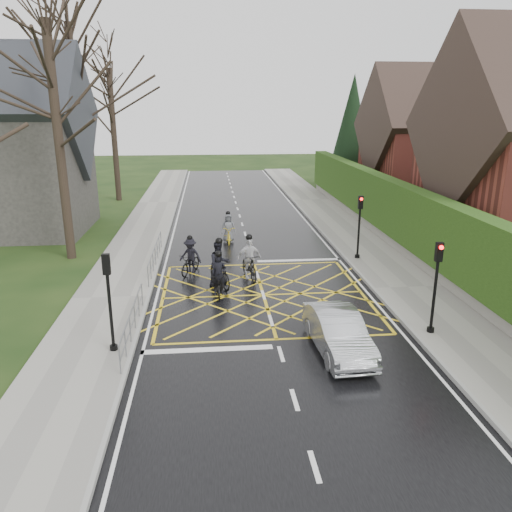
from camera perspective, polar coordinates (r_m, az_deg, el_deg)
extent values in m
plane|color=black|center=(20.13, 0.84, -4.49)|extent=(120.00, 120.00, 0.00)
cube|color=black|center=(20.13, 0.84, -4.48)|extent=(9.00, 80.00, 0.01)
cube|color=gray|center=(21.56, 16.93, -3.56)|extent=(3.00, 80.00, 0.15)
cube|color=gray|center=(20.38, -16.24, -4.70)|extent=(3.00, 80.00, 0.15)
cube|color=slate|center=(27.42, 15.75, 1.47)|extent=(0.50, 38.00, 0.70)
cube|color=#1B370F|center=(27.03, 16.05, 5.05)|extent=(0.90, 38.00, 2.80)
cube|color=maroon|center=(40.54, 19.41, 9.79)|extent=(9.00, 8.00, 6.00)
cube|color=#2F221C|center=(40.33, 19.82, 13.87)|extent=(9.80, 8.80, 8.80)
cube|color=maroon|center=(41.53, 23.72, 17.13)|extent=(0.70, 0.70, 1.60)
cylinder|color=black|center=(46.92, 10.60, 8.33)|extent=(0.50, 0.50, 1.20)
cone|color=black|center=(46.50, 10.90, 13.70)|extent=(4.60, 4.60, 10.00)
cube|color=#2D2B28|center=(32.92, -26.01, 8.50)|extent=(8.00, 7.00, 7.00)
cube|color=#26282D|center=(32.70, -26.79, 14.38)|extent=(8.80, 7.80, 7.80)
cylinder|color=black|center=(25.66, -21.55, 11.63)|extent=(0.44, 0.44, 11.00)
cylinder|color=black|center=(33.61, -19.65, 13.65)|extent=(0.44, 0.44, 12.00)
cylinder|color=black|center=(41.34, -15.91, 13.01)|extent=(0.44, 0.44, 10.00)
cylinder|color=slate|center=(16.61, -14.03, -6.07)|extent=(0.05, 5.00, 0.05)
cylinder|color=slate|center=(16.78, -13.92, -7.49)|extent=(0.04, 5.00, 0.04)
cylinder|color=slate|center=(14.59, -15.29, -11.69)|extent=(0.04, 0.04, 1.00)
cylinder|color=slate|center=(19.09, -12.88, -4.55)|extent=(0.04, 0.04, 1.00)
cylinder|color=slate|center=(23.64, -11.50, 0.99)|extent=(0.05, 6.00, 0.05)
cylinder|color=slate|center=(23.77, -11.44, -0.05)|extent=(0.04, 6.00, 0.04)
cylinder|color=slate|center=(20.95, -12.22, -2.56)|extent=(0.04, 0.04, 1.00)
cylinder|color=slate|center=(26.65, -10.81, 1.71)|extent=(0.04, 0.04, 1.00)
cylinder|color=black|center=(24.63, 11.67, 2.82)|extent=(0.10, 0.10, 3.00)
cylinder|color=black|center=(24.99, 11.48, -0.18)|extent=(0.24, 0.24, 0.30)
cube|color=black|center=(24.34, 11.86, 6.02)|extent=(0.22, 0.16, 0.62)
sphere|color=#FF0C0C|center=(24.19, 11.97, 6.38)|extent=(0.14, 0.14, 0.14)
cylinder|color=black|center=(17.14, 19.72, -4.06)|extent=(0.10, 0.10, 3.00)
cylinder|color=black|center=(17.64, 19.29, -8.16)|extent=(0.24, 0.24, 0.30)
cube|color=black|center=(16.71, 20.19, 0.44)|extent=(0.22, 0.16, 0.62)
sphere|color=#FF0C0C|center=(16.56, 20.43, 0.92)|extent=(0.14, 0.14, 0.14)
cylinder|color=black|center=(15.59, -16.32, -5.81)|extent=(0.10, 0.10, 3.00)
cylinder|color=black|center=(16.14, -15.92, -10.25)|extent=(0.24, 0.24, 0.30)
cube|color=black|center=(15.12, -16.75, -0.91)|extent=(0.22, 0.16, 0.62)
sphere|color=#FF0C0C|center=(15.18, -16.73, -0.12)|extent=(0.14, 0.14, 0.14)
imported|color=black|center=(20.00, -4.25, -3.16)|extent=(0.66, 1.88, 0.99)
imported|color=black|center=(19.98, -4.28, -2.13)|extent=(0.61, 0.40, 1.68)
sphere|color=black|center=(19.72, -4.33, 0.23)|extent=(0.26, 0.26, 0.26)
imported|color=black|center=(20.93, -4.17, -1.85)|extent=(1.30, 2.17, 1.26)
imported|color=black|center=(20.92, -4.20, -0.90)|extent=(1.14, 1.02, 1.93)
sphere|color=black|center=(20.64, -4.26, 1.71)|extent=(0.30, 0.30, 0.30)
imported|color=black|center=(22.75, -7.48, -0.82)|extent=(1.29, 1.91, 0.95)
imported|color=black|center=(22.74, -7.50, 0.05)|extent=(1.19, 0.96, 1.61)
sphere|color=black|center=(22.52, -7.58, 2.06)|extent=(0.25, 0.25, 0.25)
imported|color=black|center=(21.77, -0.77, -1.13)|extent=(0.99, 2.08, 1.21)
imported|color=silver|center=(21.77, -0.80, -0.25)|extent=(1.15, 0.67, 1.85)
sphere|color=black|center=(21.51, -0.81, 2.15)|extent=(0.29, 0.29, 0.29)
imported|color=gold|center=(27.65, -3.18, 2.49)|extent=(0.70, 1.85, 0.96)
imported|color=#55575C|center=(27.66, -3.20, 3.21)|extent=(0.81, 0.54, 1.63)
sphere|color=black|center=(27.48, -3.23, 4.90)|extent=(0.26, 0.26, 0.26)
imported|color=#A5A7AC|center=(15.69, 9.37, -8.62)|extent=(1.57, 3.94, 1.27)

